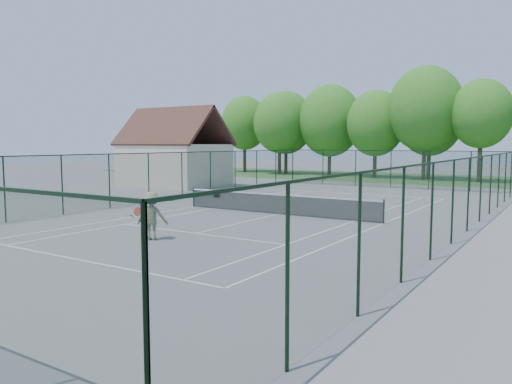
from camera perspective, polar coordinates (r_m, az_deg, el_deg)
ground at (r=25.32m, az=2.46°, el=-2.56°), size 140.00×140.00×0.00m
grass_far at (r=53.27m, az=19.07°, el=1.43°), size 80.00×16.00×0.01m
court_lines at (r=25.32m, az=2.46°, el=-2.55°), size 11.05×23.85×0.01m
tennis_net at (r=25.24m, az=2.47°, el=-1.26°), size 11.08×0.08×1.10m
fence_enclosure at (r=25.14m, az=2.48°, el=0.96°), size 18.05×36.05×3.02m
utility_building at (r=42.69m, az=-9.34°, el=4.89°), size 8.60×6.27×6.63m
tree_line_far at (r=53.20m, az=19.28°, el=7.88°), size 39.40×6.40×9.70m
sports_bag_a at (r=31.78m, az=-9.80°, el=-0.69°), size 0.43×0.32×0.31m
sports_bag_b at (r=33.13m, az=-4.49°, el=-0.39°), size 0.42×0.32×0.29m
tennis_player at (r=18.94m, az=-11.79°, el=-2.68°), size 2.15×1.09×1.80m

